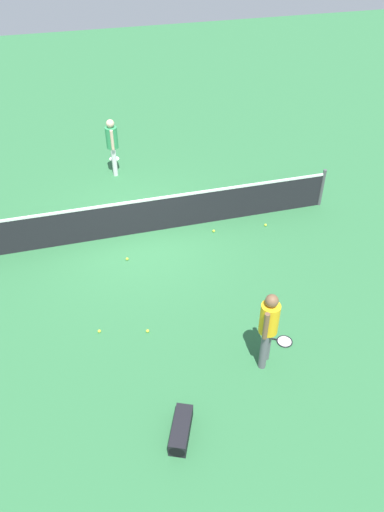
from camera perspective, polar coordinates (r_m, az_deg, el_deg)
ground_plane at (r=12.50m, az=-6.16°, el=2.67°), size 40.00×40.00×0.00m
court_net at (r=12.21m, az=-6.32°, el=4.58°), size 10.09×0.09×1.07m
player_near_side at (r=8.76m, az=8.89°, el=-7.88°), size 0.48×0.48×1.70m
player_far_side at (r=14.74m, az=-9.26°, el=12.90°), size 0.36×0.52×1.70m
tennis_racket_near_player at (r=9.89m, az=10.55°, el=-9.70°), size 0.59×0.45×0.03m
tennis_racket_far_player at (r=16.04m, az=-9.04°, el=11.15°), size 0.33×0.59×0.03m
tennis_ball_near_player at (r=11.65m, az=-7.55°, el=-0.34°), size 0.07×0.07×0.07m
tennis_ball_by_net at (r=12.80m, az=8.54°, el=3.59°), size 0.07×0.07×0.07m
tennis_ball_midcourt at (r=10.05m, az=-10.72°, el=-8.57°), size 0.07×0.07×0.07m
tennis_ball_baseline at (r=9.92m, az=-5.18°, el=-8.67°), size 0.07×0.07×0.07m
tennis_ball_stray_left at (r=12.46m, az=2.54°, el=2.93°), size 0.07×0.07×0.07m
equipment_bag at (r=8.41m, az=-1.32°, el=-19.74°), size 0.58×0.84×0.28m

